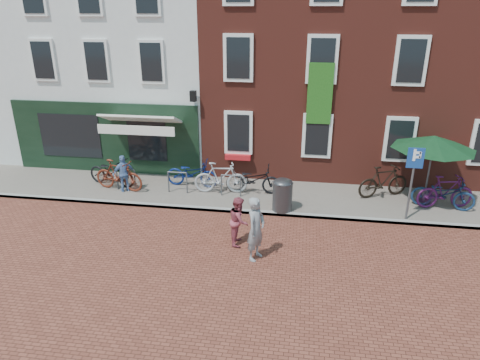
# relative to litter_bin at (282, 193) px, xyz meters

# --- Properties ---
(ground) EXTENTS (80.00, 80.00, 0.00)m
(ground) POSITION_rel_litter_bin_xyz_m (-2.41, -0.30, -0.73)
(ground) COLOR brown
(sidewalk) EXTENTS (24.00, 3.00, 0.10)m
(sidewalk) POSITION_rel_litter_bin_xyz_m (-1.41, 1.20, -0.68)
(sidewalk) COLOR slate
(sidewalk) RESTS_ON ground
(building_stucco) EXTENTS (8.00, 8.00, 9.00)m
(building_stucco) POSITION_rel_litter_bin_xyz_m (-7.41, 6.70, 3.77)
(building_stucco) COLOR silver
(building_stucco) RESTS_ON ground
(building_brick_mid) EXTENTS (6.00, 8.00, 10.00)m
(building_brick_mid) POSITION_rel_litter_bin_xyz_m (-0.41, 6.70, 4.27)
(building_brick_mid) COLOR maroon
(building_brick_mid) RESTS_ON ground
(building_brick_right) EXTENTS (6.00, 8.00, 10.00)m
(building_brick_right) POSITION_rel_litter_bin_xyz_m (5.59, 6.70, 4.27)
(building_brick_right) COLOR maroon
(building_brick_right) RESTS_ON ground
(litter_bin) EXTENTS (0.66, 0.66, 1.22)m
(litter_bin) POSITION_rel_litter_bin_xyz_m (0.00, 0.00, 0.00)
(litter_bin) COLOR #3B3B3E
(litter_bin) RESTS_ON sidewalk
(parking_sign) EXTENTS (0.50, 0.08, 2.43)m
(parking_sign) POSITION_rel_litter_bin_xyz_m (4.04, -0.06, 1.03)
(parking_sign) COLOR #4C4C4F
(parking_sign) RESTS_ON sidewalk
(parasol) EXTENTS (2.77, 2.77, 2.55)m
(parasol) POSITION_rel_litter_bin_xyz_m (4.90, 1.34, 1.69)
(parasol) COLOR #4C4C4F
(parasol) RESTS_ON sidewalk
(woman) EXTENTS (0.66, 0.79, 1.84)m
(woman) POSITION_rel_litter_bin_xyz_m (-0.54, -2.98, 0.19)
(woman) COLOR gray
(woman) RESTS_ON ground
(boy) EXTENTS (0.60, 0.74, 1.47)m
(boy) POSITION_rel_litter_bin_xyz_m (-1.13, -2.22, 0.01)
(boy) COLOR #9F414E
(boy) RESTS_ON ground
(cafe_person) EXTENTS (0.87, 0.75, 1.40)m
(cafe_person) POSITION_rel_litter_bin_xyz_m (-5.90, 0.74, 0.07)
(cafe_person) COLOR #6182B9
(cafe_person) RESTS_ON sidewalk
(bicycle_0) EXTENTS (2.13, 1.17, 1.06)m
(bicycle_0) POSITION_rel_litter_bin_xyz_m (-6.63, 1.23, -0.10)
(bicycle_0) COLOR black
(bicycle_0) RESTS_ON sidewalk
(bicycle_1) EXTENTS (2.03, 0.87, 1.18)m
(bicycle_1) POSITION_rel_litter_bin_xyz_m (-6.16, 0.82, -0.04)
(bicycle_1) COLOR #602315
(bicycle_1) RESTS_ON sidewalk
(bicycle_2) EXTENTS (2.06, 0.82, 1.06)m
(bicycle_2) POSITION_rel_litter_bin_xyz_m (-3.54, 1.59, -0.10)
(bicycle_2) COLOR #0A1B55
(bicycle_2) RESTS_ON sidewalk
(bicycle_3) EXTENTS (2.01, 0.77, 1.18)m
(bicycle_3) POSITION_rel_litter_bin_xyz_m (-2.34, 1.15, -0.04)
(bicycle_3) COLOR #ABACAE
(bicycle_3) RESTS_ON sidewalk
(bicycle_4) EXTENTS (2.04, 0.76, 1.06)m
(bicycle_4) POSITION_rel_litter_bin_xyz_m (-1.15, 1.30, -0.10)
(bicycle_4) COLOR black
(bicycle_4) RESTS_ON sidewalk
(bicycle_5) EXTENTS (2.02, 1.30, 1.18)m
(bicycle_5) POSITION_rel_litter_bin_xyz_m (3.52, 1.68, -0.04)
(bicycle_5) COLOR black
(bicycle_5) RESTS_ON sidewalk
(bicycle_6) EXTENTS (2.12, 1.07, 1.06)m
(bicycle_6) POSITION_rel_litter_bin_xyz_m (5.39, 1.00, -0.10)
(bicycle_6) COLOR navy
(bicycle_6) RESTS_ON sidewalk
(bicycle_7) EXTENTS (2.04, 0.95, 1.18)m
(bicycle_7) POSITION_rel_litter_bin_xyz_m (5.46, 1.03, -0.04)
(bicycle_7) COLOR #4A1346
(bicycle_7) RESTS_ON sidewalk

